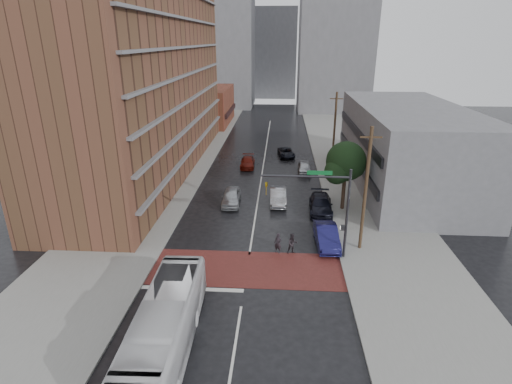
# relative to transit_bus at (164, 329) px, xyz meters

# --- Properties ---
(ground) EXTENTS (160.00, 160.00, 0.00)m
(ground) POSITION_rel_transit_bus_xyz_m (3.64, 8.15, -1.57)
(ground) COLOR black
(ground) RESTS_ON ground
(crosswalk) EXTENTS (14.00, 5.00, 0.02)m
(crosswalk) POSITION_rel_transit_bus_xyz_m (3.64, 8.65, -1.56)
(crosswalk) COLOR maroon
(crosswalk) RESTS_ON ground
(sidewalk_west) EXTENTS (9.00, 90.00, 0.15)m
(sidewalk_west) POSITION_rel_transit_bus_xyz_m (-7.86, 33.15, -1.49)
(sidewalk_west) COLOR gray
(sidewalk_west) RESTS_ON ground
(sidewalk_east) EXTENTS (9.00, 90.00, 0.15)m
(sidewalk_east) POSITION_rel_transit_bus_xyz_m (15.14, 33.15, -1.49)
(sidewalk_east) COLOR gray
(sidewalk_east) RESTS_ON ground
(apartment_block) EXTENTS (10.00, 44.00, 28.00)m
(apartment_block) POSITION_rel_transit_bus_xyz_m (-10.36, 32.15, 12.43)
(apartment_block) COLOR brown
(apartment_block) RESTS_ON ground
(storefront_west) EXTENTS (8.00, 16.00, 7.00)m
(storefront_west) POSITION_rel_transit_bus_xyz_m (-8.36, 62.15, 1.93)
(storefront_west) COLOR brown
(storefront_west) RESTS_ON ground
(building_east) EXTENTS (11.00, 26.00, 9.00)m
(building_east) POSITION_rel_transit_bus_xyz_m (20.14, 28.15, 2.93)
(building_east) COLOR slate
(building_east) RESTS_ON ground
(distant_tower_west) EXTENTS (18.00, 16.00, 32.00)m
(distant_tower_west) POSITION_rel_transit_bus_xyz_m (-10.36, 86.15, 14.43)
(distant_tower_west) COLOR slate
(distant_tower_west) RESTS_ON ground
(distant_tower_east) EXTENTS (16.00, 14.00, 36.00)m
(distant_tower_east) POSITION_rel_transit_bus_xyz_m (17.64, 80.15, 16.43)
(distant_tower_east) COLOR slate
(distant_tower_east) RESTS_ON ground
(distant_tower_center) EXTENTS (12.00, 10.00, 24.00)m
(distant_tower_center) POSITION_rel_transit_bus_xyz_m (3.64, 103.15, 10.43)
(distant_tower_center) COLOR slate
(distant_tower_center) RESTS_ON ground
(street_tree) EXTENTS (4.20, 4.10, 6.90)m
(street_tree) POSITION_rel_transit_bus_xyz_m (12.16, 20.18, 3.16)
(street_tree) COLOR #332319
(street_tree) RESTS_ON ground
(signal_mast) EXTENTS (6.50, 0.30, 7.20)m
(signal_mast) POSITION_rel_transit_bus_xyz_m (9.49, 10.65, 3.16)
(signal_mast) COLOR #2D2D33
(signal_mast) RESTS_ON ground
(utility_pole_near) EXTENTS (1.60, 0.26, 10.00)m
(utility_pole_near) POSITION_rel_transit_bus_xyz_m (12.44, 12.15, 3.57)
(utility_pole_near) COLOR #473321
(utility_pole_near) RESTS_ON ground
(utility_pole_far) EXTENTS (1.60, 0.26, 10.00)m
(utility_pole_far) POSITION_rel_transit_bus_xyz_m (12.44, 32.15, 3.57)
(utility_pole_far) COLOR #473321
(utility_pole_far) RESTS_ON ground
(transit_bus) EXTENTS (2.95, 11.33, 3.14)m
(transit_bus) POSITION_rel_transit_bus_xyz_m (0.00, 0.00, 0.00)
(transit_bus) COLOR silver
(transit_bus) RESTS_ON ground
(pedestrian_a) EXTENTS (0.72, 0.60, 1.68)m
(pedestrian_a) POSITION_rel_transit_bus_xyz_m (5.88, 11.15, -0.73)
(pedestrian_a) COLOR black
(pedestrian_a) RESTS_ON ground
(pedestrian_b) EXTENTS (0.96, 0.84, 1.68)m
(pedestrian_b) POSITION_rel_transit_bus_xyz_m (7.01, 11.15, -0.73)
(pedestrian_b) COLOR black
(pedestrian_b) RESTS_ON ground
(car_travel_a) EXTENTS (1.95, 4.61, 1.56)m
(car_travel_a) POSITION_rel_transit_bus_xyz_m (0.99, 20.86, -0.79)
(car_travel_a) COLOR #B1B4B9
(car_travel_a) RESTS_ON ground
(car_travel_b) EXTENTS (1.77, 4.71, 1.53)m
(car_travel_b) POSITION_rel_transit_bus_xyz_m (5.76, 21.43, -0.80)
(car_travel_b) COLOR #A0A2A7
(car_travel_b) RESTS_ON ground
(car_travel_c) EXTENTS (1.94, 4.50, 1.29)m
(car_travel_c) POSITION_rel_transit_bus_xyz_m (1.58, 33.64, -0.92)
(car_travel_c) COLOR maroon
(car_travel_c) RESTS_ON ground
(suv_travel) EXTENTS (2.71, 4.69, 1.23)m
(suv_travel) POSITION_rel_transit_bus_xyz_m (6.72, 38.92, -0.95)
(suv_travel) COLOR black
(suv_travel) RESTS_ON ground
(car_parked_near) EXTENTS (1.93, 4.97, 1.61)m
(car_parked_near) POSITION_rel_transit_bus_xyz_m (9.82, 12.70, -0.76)
(car_parked_near) COLOR #16154B
(car_parked_near) RESTS_ON ground
(car_parked_mid) EXTENTS (2.38, 5.41, 1.54)m
(car_parked_mid) POSITION_rel_transit_bus_xyz_m (9.94, 19.44, -0.80)
(car_parked_mid) COLOR black
(car_parked_mid) RESTS_ON ground
(car_parked_far) EXTENTS (1.67, 4.07, 1.38)m
(car_parked_far) POSITION_rel_transit_bus_xyz_m (8.96, 31.79, -0.88)
(car_parked_far) COLOR #ACAFB4
(car_parked_far) RESTS_ON ground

